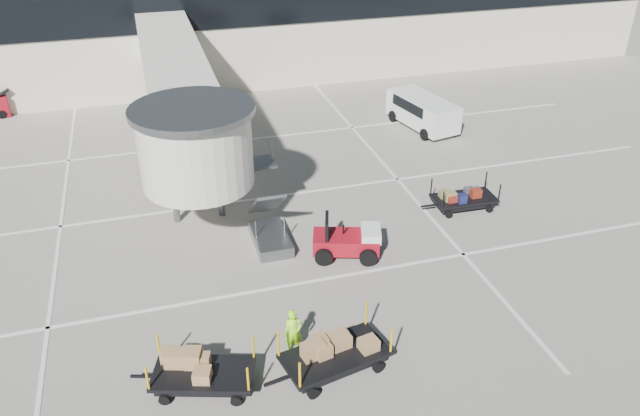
{
  "coord_description": "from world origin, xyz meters",
  "views": [
    {
      "loc": [
        -5.64,
        -16.65,
        14.43
      ],
      "look_at": [
        0.46,
        4.0,
        2.0
      ],
      "focal_mm": 35.0,
      "sensor_mm": 36.0,
      "label": 1
    }
  ],
  "objects_px": {
    "minivan": "(421,109)",
    "ground_worker": "(293,332)",
    "box_cart_near": "(337,354)",
    "baggage_tug": "(348,241)",
    "box_cart_far": "(203,375)",
    "suitcase_cart": "(463,199)"
  },
  "relations": [
    {
      "from": "minivan",
      "to": "ground_worker",
      "type": "bearing_deg",
      "value": -137.91
    },
    {
      "from": "box_cart_near",
      "to": "minivan",
      "type": "bearing_deg",
      "value": 46.8
    },
    {
      "from": "baggage_tug",
      "to": "ground_worker",
      "type": "bearing_deg",
      "value": -108.07
    },
    {
      "from": "box_cart_near",
      "to": "box_cart_far",
      "type": "distance_m",
      "value": 4.2
    },
    {
      "from": "suitcase_cart",
      "to": "box_cart_near",
      "type": "xyz_separation_m",
      "value": [
        -8.69,
        -8.18,
        0.15
      ]
    },
    {
      "from": "box_cart_near",
      "to": "ground_worker",
      "type": "xyz_separation_m",
      "value": [
        -1.12,
        1.17,
        0.22
      ]
    },
    {
      "from": "baggage_tug",
      "to": "ground_worker",
      "type": "xyz_separation_m",
      "value": [
        -3.52,
        -4.89,
        0.19
      ]
    },
    {
      "from": "suitcase_cart",
      "to": "ground_worker",
      "type": "xyz_separation_m",
      "value": [
        -9.81,
        -7.01,
        0.37
      ]
    },
    {
      "from": "baggage_tug",
      "to": "suitcase_cart",
      "type": "xyz_separation_m",
      "value": [
        6.3,
        2.12,
        -0.17
      ]
    },
    {
      "from": "suitcase_cart",
      "to": "box_cart_near",
      "type": "distance_m",
      "value": 11.94
    },
    {
      "from": "ground_worker",
      "to": "minivan",
      "type": "distance_m",
      "value": 20.45
    },
    {
      "from": "ground_worker",
      "to": "minivan",
      "type": "xyz_separation_m",
      "value": [
        12.03,
        16.54,
        0.26
      ]
    },
    {
      "from": "box_cart_near",
      "to": "box_cart_far",
      "type": "relative_size",
      "value": 1.09
    },
    {
      "from": "suitcase_cart",
      "to": "ground_worker",
      "type": "relative_size",
      "value": 2.13
    },
    {
      "from": "ground_worker",
      "to": "minivan",
      "type": "bearing_deg",
      "value": 48.92
    },
    {
      "from": "suitcase_cart",
      "to": "baggage_tug",
      "type": "bearing_deg",
      "value": -159.55
    },
    {
      "from": "box_cart_far",
      "to": "ground_worker",
      "type": "bearing_deg",
      "value": 32.03
    },
    {
      "from": "box_cart_far",
      "to": "box_cart_near",
      "type": "bearing_deg",
      "value": 12.32
    },
    {
      "from": "baggage_tug",
      "to": "minivan",
      "type": "height_order",
      "value": "minivan"
    },
    {
      "from": "suitcase_cart",
      "to": "minivan",
      "type": "relative_size",
      "value": 0.7
    },
    {
      "from": "box_cart_near",
      "to": "ground_worker",
      "type": "distance_m",
      "value": 1.64
    },
    {
      "from": "box_cart_far",
      "to": "minivan",
      "type": "height_order",
      "value": "minivan"
    }
  ]
}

